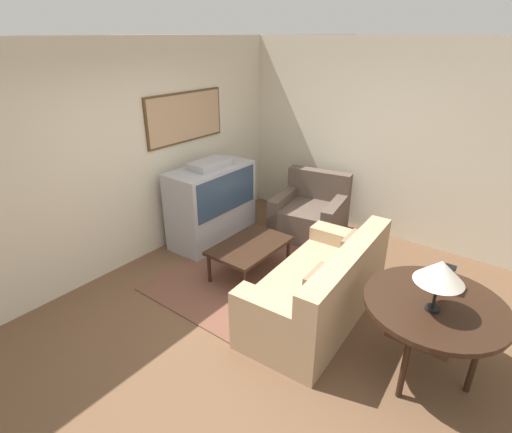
% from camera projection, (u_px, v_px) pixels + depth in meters
% --- Properties ---
extents(ground_plane, '(12.00, 12.00, 0.00)m').
position_uv_depth(ground_plane, '(269.00, 318.00, 4.19)').
color(ground_plane, brown).
extents(wall_back, '(12.00, 0.10, 2.70)m').
position_uv_depth(wall_back, '(129.00, 157.00, 4.81)').
color(wall_back, beige).
rests_on(wall_back, ground_plane).
extents(wall_right, '(0.06, 12.00, 2.70)m').
position_uv_depth(wall_right, '(382.00, 142.00, 5.51)').
color(wall_right, beige).
rests_on(wall_right, ground_plane).
extents(area_rug, '(2.40, 1.82, 0.01)m').
position_uv_depth(area_rug, '(259.00, 271.00, 5.00)').
color(area_rug, brown).
rests_on(area_rug, ground_plane).
extents(tv, '(1.23, 0.60, 1.18)m').
position_uv_depth(tv, '(212.00, 204.00, 5.55)').
color(tv, '#9E9EA3').
rests_on(tv, ground_plane).
extents(couch, '(1.87, 0.98, 0.86)m').
position_uv_depth(couch, '(320.00, 290.00, 4.10)').
color(couch, tan).
rests_on(couch, ground_plane).
extents(armchair, '(1.07, 1.09, 0.88)m').
position_uv_depth(armchair, '(310.00, 215.00, 5.85)').
color(armchair, brown).
rests_on(armchair, ground_plane).
extents(coffee_table, '(0.98, 0.63, 0.42)m').
position_uv_depth(coffee_table, '(250.00, 247.00, 4.80)').
color(coffee_table, black).
rests_on(coffee_table, ground_plane).
extents(console_table, '(1.15, 1.15, 0.72)m').
position_uv_depth(console_table, '(435.00, 309.00, 3.27)').
color(console_table, black).
rests_on(console_table, ground_plane).
extents(table_lamp, '(0.38, 0.38, 0.45)m').
position_uv_depth(table_lamp, '(440.00, 272.00, 3.01)').
color(table_lamp, black).
rests_on(table_lamp, console_table).
extents(mantel_clock, '(0.16, 0.10, 0.20)m').
position_uv_depth(mantel_clock, '(447.00, 278.00, 3.38)').
color(mantel_clock, black).
rests_on(mantel_clock, console_table).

